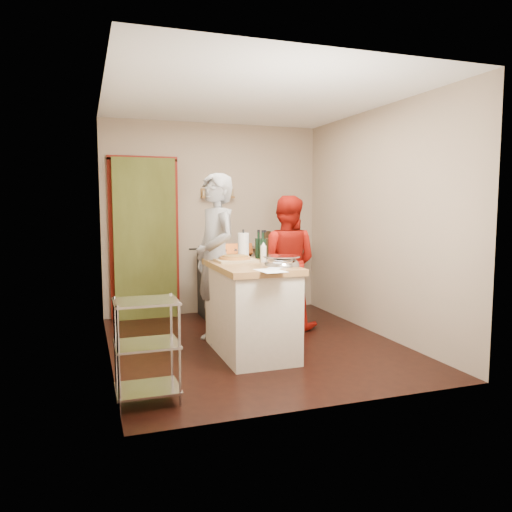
{
  "coord_description": "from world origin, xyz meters",
  "views": [
    {
      "loc": [
        -1.7,
        -4.97,
        1.52
      ],
      "look_at": [
        0.02,
        0.0,
        0.96
      ],
      "focal_mm": 35.0,
      "sensor_mm": 36.0,
      "label": 1
    }
  ],
  "objects_px": {
    "stove": "(224,283)",
    "island": "(251,306)",
    "person_red": "(286,262)",
    "wire_shelving": "(147,346)",
    "person_stripe": "(216,259)"
  },
  "relations": [
    {
      "from": "wire_shelving",
      "to": "island",
      "type": "xyz_separation_m",
      "value": [
        1.15,
        0.92,
        0.05
      ]
    },
    {
      "from": "stove",
      "to": "wire_shelving",
      "type": "relative_size",
      "value": 1.26
    },
    {
      "from": "stove",
      "to": "wire_shelving",
      "type": "xyz_separation_m",
      "value": [
        -1.33,
        -2.62,
        -0.01
      ]
    },
    {
      "from": "wire_shelving",
      "to": "person_red",
      "type": "bearing_deg",
      "value": 43.68
    },
    {
      "from": "person_stripe",
      "to": "wire_shelving",
      "type": "bearing_deg",
      "value": -43.2
    },
    {
      "from": "island",
      "to": "stove",
      "type": "bearing_deg",
      "value": 83.94
    },
    {
      "from": "island",
      "to": "person_red",
      "type": "height_order",
      "value": "person_red"
    },
    {
      "from": "island",
      "to": "person_stripe",
      "type": "distance_m",
      "value": 0.7
    },
    {
      "from": "stove",
      "to": "island",
      "type": "height_order",
      "value": "island"
    },
    {
      "from": "wire_shelving",
      "to": "person_red",
      "type": "height_order",
      "value": "person_red"
    },
    {
      "from": "stove",
      "to": "island",
      "type": "relative_size",
      "value": 0.74
    },
    {
      "from": "stove",
      "to": "wire_shelving",
      "type": "distance_m",
      "value": 2.94
    },
    {
      "from": "island",
      "to": "person_red",
      "type": "distance_m",
      "value": 1.2
    },
    {
      "from": "person_red",
      "to": "person_stripe",
      "type": "bearing_deg",
      "value": 55.62
    },
    {
      "from": "island",
      "to": "wire_shelving",
      "type": "bearing_deg",
      "value": -141.15
    }
  ]
}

